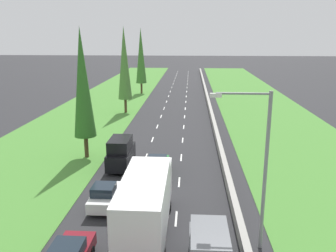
% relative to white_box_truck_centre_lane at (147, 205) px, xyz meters
% --- Properties ---
extents(ground_plane, '(300.00, 300.00, 0.00)m').
position_rel_white_box_truck_centre_lane_xyz_m(ground_plane, '(-0.12, 41.40, -2.18)').
color(ground_plane, '#28282B').
rests_on(ground_plane, ground).
extents(grass_verge_left, '(14.00, 140.00, 0.04)m').
position_rel_white_box_truck_centre_lane_xyz_m(grass_verge_left, '(-12.77, 41.40, -2.16)').
color(grass_verge_left, '#478433').
rests_on(grass_verge_left, ground).
extents(grass_verge_right, '(14.00, 140.00, 0.04)m').
position_rel_white_box_truck_centre_lane_xyz_m(grass_verge_right, '(14.23, 41.40, -2.16)').
color(grass_verge_right, '#478433').
rests_on(grass_verge_right, ground).
extents(median_barrier, '(0.44, 120.00, 0.85)m').
position_rel_white_box_truck_centre_lane_xyz_m(median_barrier, '(5.58, 41.40, -1.76)').
color(median_barrier, '#9E9B93').
rests_on(median_barrier, ground).
extents(lane_markings, '(3.64, 116.00, 0.01)m').
position_rel_white_box_truck_centre_lane_xyz_m(lane_markings, '(-0.12, 41.40, -2.18)').
color(lane_markings, white).
rests_on(lane_markings, ground).
extents(white_box_truck_centre_lane, '(2.46, 9.40, 4.18)m').
position_rel_white_box_truck_centre_lane_xyz_m(white_box_truck_centre_lane, '(0.00, 0.00, 0.00)').
color(white_box_truck_centre_lane, black).
rests_on(white_box_truck_centre_lane, ground).
extents(white_hatchback_left_lane, '(1.74, 3.90, 1.72)m').
position_rel_white_box_truck_centre_lane_xyz_m(white_hatchback_left_lane, '(-3.44, 3.79, -1.35)').
color(white_hatchback_left_lane, white).
rests_on(white_hatchback_left_lane, ground).
extents(black_van_left_lane, '(1.96, 4.90, 2.82)m').
position_rel_white_box_truck_centre_lane_xyz_m(black_van_left_lane, '(-3.77, 11.40, -0.78)').
color(black_van_left_lane, black).
rests_on(black_van_left_lane, ground).
extents(green_sedan_centre_lane, '(1.82, 4.50, 1.64)m').
position_rel_white_box_truck_centre_lane_xyz_m(green_sedan_centre_lane, '(-0.31, 9.86, -1.37)').
color(green_sedan_centre_lane, '#237A33').
rests_on(green_sedan_centre_lane, ground).
extents(poplar_tree_second, '(2.11, 2.11, 12.60)m').
position_rel_white_box_truck_centre_lane_xyz_m(poplar_tree_second, '(-7.71, 13.94, 5.17)').
color(poplar_tree_second, '#4C3823').
rests_on(poplar_tree_second, ground).
extents(poplar_tree_third, '(2.13, 2.13, 13.13)m').
position_rel_white_box_truck_centre_lane_xyz_m(poplar_tree_third, '(-7.57, 34.71, 5.43)').
color(poplar_tree_third, '#4C3823').
rests_on(poplar_tree_third, ground).
extents(poplar_tree_fourth, '(2.13, 2.13, 13.20)m').
position_rel_white_box_truck_centre_lane_xyz_m(poplar_tree_fourth, '(-7.65, 53.35, 5.47)').
color(poplar_tree_fourth, '#4C3823').
rests_on(poplar_tree_fourth, ground).
extents(street_light_mast, '(3.20, 0.28, 9.00)m').
position_rel_white_box_truck_centre_lane_xyz_m(street_light_mast, '(6.19, -0.52, 3.05)').
color(street_light_mast, gray).
rests_on(street_light_mast, ground).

